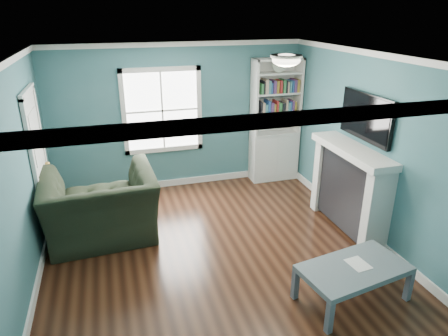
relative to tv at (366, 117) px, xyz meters
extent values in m
plane|color=black|center=(-2.20, -0.20, -1.72)|extent=(5.00, 5.00, 0.00)
plane|color=#31676D|center=(-2.20, 2.30, -0.43)|extent=(4.50, 0.00, 4.50)
plane|color=#31676D|center=(-2.20, -2.70, -0.43)|extent=(4.50, 0.00, 4.50)
plane|color=#31676D|center=(-4.45, -0.20, -0.43)|extent=(0.00, 5.00, 5.00)
plane|color=#31676D|center=(0.05, -0.20, -0.43)|extent=(0.00, 5.00, 5.00)
plane|color=white|center=(-2.20, -0.20, 0.88)|extent=(5.00, 5.00, 0.00)
cube|color=white|center=(-2.20, 2.28, -1.66)|extent=(4.50, 0.03, 0.12)
cube|color=white|center=(-4.44, -0.20, -1.66)|extent=(0.03, 5.00, 0.12)
cube|color=white|center=(0.03, -0.20, -1.66)|extent=(0.03, 5.00, 0.12)
cube|color=white|center=(-2.20, 2.28, 0.84)|extent=(4.50, 0.04, 0.08)
cube|color=white|center=(-2.20, -2.68, 0.84)|extent=(4.50, 0.04, 0.08)
cube|color=white|center=(0.03, -0.20, 0.84)|extent=(0.04, 5.00, 0.08)
cube|color=white|center=(-2.50, 2.29, -0.27)|extent=(1.24, 0.01, 1.34)
cube|color=white|center=(-3.16, 2.28, -0.27)|extent=(0.08, 0.06, 1.50)
cube|color=white|center=(-1.84, 2.28, -0.27)|extent=(0.08, 0.06, 1.50)
cube|color=white|center=(-2.50, 2.28, -0.98)|extent=(1.40, 0.06, 0.08)
cube|color=white|center=(-2.50, 2.28, 0.44)|extent=(1.40, 0.06, 0.08)
cube|color=white|center=(-2.50, 2.28, -0.27)|extent=(1.24, 0.03, 0.03)
cube|color=white|center=(-2.50, 2.28, -0.27)|extent=(0.03, 0.03, 1.34)
cube|color=silver|center=(-0.43, 2.10, -1.27)|extent=(0.90, 0.35, 0.90)
cube|color=silver|center=(-0.86, 2.10, -0.12)|extent=(0.04, 0.35, 1.40)
cube|color=silver|center=(0.00, 2.10, -0.12)|extent=(0.04, 0.35, 1.40)
cube|color=silver|center=(-0.43, 2.26, -0.12)|extent=(0.90, 0.02, 1.40)
cube|color=silver|center=(-0.43, 2.10, 0.55)|extent=(0.90, 0.35, 0.04)
cube|color=silver|center=(-0.43, 2.10, -0.80)|extent=(0.84, 0.33, 0.03)
cube|color=silver|center=(-0.43, 2.10, -0.42)|extent=(0.84, 0.33, 0.03)
cube|color=silver|center=(-0.43, 2.10, -0.04)|extent=(0.84, 0.33, 0.03)
cube|color=silver|center=(-0.43, 2.10, 0.32)|extent=(0.84, 0.33, 0.03)
cube|color=black|center=(-0.43, 2.08, -0.30)|extent=(0.70, 0.25, 0.22)
cube|color=tan|center=(-0.43, 2.08, 0.08)|extent=(0.70, 0.25, 0.22)
cylinder|color=beige|center=(-0.43, 2.05, 0.46)|extent=(0.26, 0.06, 0.26)
cube|color=black|center=(-0.11, 0.00, -1.12)|extent=(0.30, 1.20, 1.10)
cube|color=black|center=(-0.13, 0.00, -1.32)|extent=(0.22, 0.65, 0.70)
cube|color=silver|center=(-0.13, -0.67, -1.12)|extent=(0.36, 0.16, 1.20)
cube|color=silver|center=(-0.13, 0.67, -1.12)|extent=(0.36, 0.16, 1.20)
cube|color=silver|center=(-0.15, 0.00, -0.47)|extent=(0.44, 1.58, 0.10)
cube|color=black|center=(0.00, 0.00, 0.00)|extent=(0.06, 1.10, 0.65)
cube|color=silver|center=(-4.43, 1.20, -0.70)|extent=(0.04, 0.80, 2.05)
cube|color=white|center=(-4.42, 0.75, -0.70)|extent=(0.05, 0.08, 2.13)
cube|color=white|center=(-4.42, 1.65, -0.70)|extent=(0.05, 0.08, 2.13)
cube|color=white|center=(-4.42, 1.20, 0.36)|extent=(0.05, 0.98, 0.08)
sphere|color=#BF8C3F|center=(-4.37, 1.50, -0.77)|extent=(0.07, 0.07, 0.07)
ellipsoid|color=white|center=(-1.30, -0.10, 0.82)|extent=(0.34, 0.34, 0.15)
cylinder|color=white|center=(-1.30, -0.10, 0.86)|extent=(0.38, 0.38, 0.03)
cube|color=white|center=(-3.70, 2.28, -0.52)|extent=(0.08, 0.01, 0.12)
imported|color=black|center=(-3.65, 0.75, -1.06)|extent=(1.57, 1.07, 1.33)
cube|color=#545A65|center=(-1.46, -1.82, -1.54)|extent=(0.08, 0.08, 0.37)
cube|color=#545A65|center=(-0.34, -1.63, -1.54)|extent=(0.08, 0.08, 0.37)
cube|color=#545A65|center=(-1.56, -1.24, -1.54)|extent=(0.08, 0.08, 0.37)
cube|color=#545A65|center=(-0.44, -1.05, -1.54)|extent=(0.08, 0.08, 0.37)
cube|color=slate|center=(-0.95, -1.44, -1.32)|extent=(1.30, 0.85, 0.07)
cube|color=white|center=(-0.88, -1.41, -1.28)|extent=(0.23, 0.28, 0.00)
camera|label=1|loc=(-3.40, -4.59, 1.39)|focal=32.00mm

